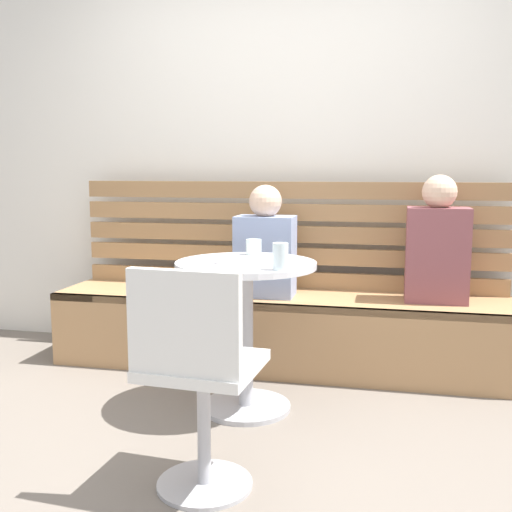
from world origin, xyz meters
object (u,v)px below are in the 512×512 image
(person_child_left, at_px, (265,247))
(cup_glass_short, at_px, (254,247))
(person_adult, at_px, (437,246))
(plate_small, at_px, (232,262))
(booth_bench, at_px, (279,331))
(cup_glass_tall, at_px, (280,256))
(white_chair, at_px, (197,372))
(cafe_table, at_px, (246,307))

(person_child_left, xyz_separation_m, cup_glass_short, (0.02, -0.40, 0.05))
(person_adult, xyz_separation_m, plate_small, (-0.98, -0.76, -0.01))
(booth_bench, height_order, person_adult, person_adult)
(booth_bench, height_order, cup_glass_tall, cup_glass_tall)
(cup_glass_tall, height_order, plate_small, cup_glass_tall)
(booth_bench, bearing_deg, white_chair, -91.08)
(person_adult, bearing_deg, plate_small, -142.49)
(person_child_left, xyz_separation_m, cup_glass_tall, (0.24, -0.84, 0.07))
(cafe_table, distance_m, person_child_left, 0.67)
(booth_bench, bearing_deg, person_adult, 2.16)
(booth_bench, distance_m, cup_glass_tall, 1.05)
(cup_glass_short, bearing_deg, cup_glass_tall, -63.42)
(white_chair, bearing_deg, plate_small, 95.05)
(booth_bench, distance_m, person_adult, 1.04)
(person_adult, relative_size, plate_small, 4.18)
(cup_glass_tall, xyz_separation_m, cup_glass_short, (-0.22, 0.44, -0.02))
(white_chair, height_order, cup_glass_tall, cup_glass_tall)
(cup_glass_short, bearing_deg, person_adult, 25.84)
(booth_bench, bearing_deg, plate_small, -97.49)
(cafe_table, distance_m, cup_glass_short, 0.36)
(booth_bench, relative_size, cup_glass_short, 33.75)
(white_chair, height_order, plate_small, white_chair)
(cafe_table, bearing_deg, cup_glass_tall, -44.32)
(cafe_table, distance_m, plate_small, 0.24)
(cup_glass_short, distance_m, plate_small, 0.30)
(person_child_left, bearing_deg, white_chair, -87.96)
(cup_glass_short, xyz_separation_m, plate_small, (-0.04, -0.30, -0.03))
(booth_bench, height_order, cup_glass_short, cup_glass_short)
(white_chair, relative_size, cup_glass_short, 10.63)
(white_chair, height_order, person_adult, person_adult)
(white_chair, bearing_deg, cup_glass_tall, 72.82)
(white_chair, relative_size, plate_small, 5.00)
(person_adult, bearing_deg, white_chair, -121.22)
(white_chair, distance_m, plate_small, 0.81)
(cafe_table, relative_size, plate_small, 4.35)
(plate_small, bearing_deg, person_adult, 37.51)
(white_chair, xyz_separation_m, cup_glass_tall, (0.19, 0.61, 0.34))
(booth_bench, height_order, white_chair, white_chair)
(white_chair, bearing_deg, cafe_table, 91.06)
(person_adult, bearing_deg, person_child_left, -176.49)
(person_adult, xyz_separation_m, person_child_left, (-0.97, -0.06, -0.03))
(booth_bench, xyz_separation_m, cup_glass_short, (-0.06, -0.43, 0.56))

